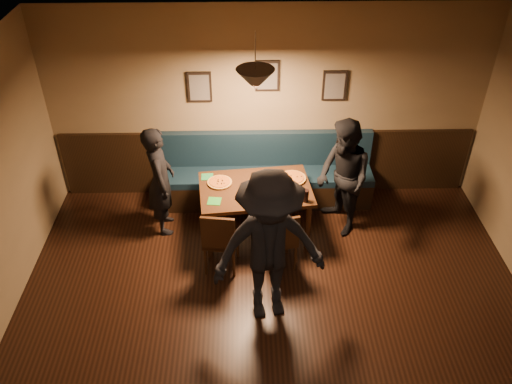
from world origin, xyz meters
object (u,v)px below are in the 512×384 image
chair_near_left (221,238)px  diner_front (269,249)px  soda_glass (306,196)px  tabasco_bottle (295,185)px  booth_bench (267,172)px  dining_table (255,211)px  diner_right (343,178)px  diner_left (160,181)px  chair_near_right (279,238)px

chair_near_left → diner_front: diner_front is taller
chair_near_left → soda_glass: size_ratio=5.58×
chair_near_left → soda_glass: bearing=24.7°
soda_glass → tabasco_bottle: bearing=112.8°
soda_glass → booth_bench: bearing=112.6°
booth_bench → soda_glass: booth_bench is taller
dining_table → chair_near_left: size_ratio=1.56×
dining_table → diner_front: bearing=-91.1°
dining_table → diner_right: bearing=-0.3°
diner_left → soda_glass: size_ratio=9.47×
diner_front → chair_near_right: bearing=68.3°
chair_near_right → diner_left: bearing=139.5°
chair_near_right → diner_left: 1.73m
diner_right → tabasco_bottle: (-0.64, -0.14, 0.01)m
booth_bench → soda_glass: size_ratio=18.34×
diner_left → soda_glass: 1.91m
diner_left → diner_front: bearing=-147.5°
soda_glass → tabasco_bottle: 0.29m
dining_table → tabasco_bottle: bearing=-9.0°
chair_near_right → diner_front: (-0.17, -0.78, 0.52)m
booth_bench → chair_near_left: 1.49m
booth_bench → diner_left: (-1.42, -0.57, 0.27)m
booth_bench → chair_near_left: (-0.61, -1.36, -0.04)m
soda_glass → tabasco_bottle: size_ratio=1.39×
booth_bench → tabasco_bottle: 0.89m
chair_near_right → soda_glass: (0.33, 0.30, 0.42)m
chair_near_right → booth_bench: bearing=80.5°
diner_left → booth_bench: bearing=-76.7°
dining_table → diner_left: (-1.23, 0.17, 0.39)m
chair_near_left → diner_front: 1.05m
chair_near_left → dining_table: bearing=62.7°
diner_right → soda_glass: 0.67m
dining_table → diner_front: (0.12, -1.37, 0.57)m
dining_table → diner_front: diner_front is taller
chair_near_left → diner_right: diner_right is taller
diner_left → dining_table: bearing=-106.6°
booth_bench → chair_near_left: bearing=-114.2°
booth_bench → chair_near_left: size_ratio=3.28×
chair_near_right → diner_right: (0.86, 0.70, 0.39)m
diner_front → soda_glass: (0.49, 1.07, -0.10)m
chair_near_left → diner_front: (0.55, -0.75, 0.49)m
dining_table → diner_front: 1.49m
chair_near_left → chair_near_right: chair_near_left is taller
chair_near_left → diner_right: 1.77m
dining_table → chair_near_right: 0.66m
chair_near_left → diner_left: size_ratio=0.59×
booth_bench → dining_table: (-0.18, -0.74, -0.12)m
diner_front → booth_bench: bearing=78.7°
diner_left → tabasco_bottle: size_ratio=13.20×
booth_bench → diner_front: (-0.06, -2.11, 0.45)m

